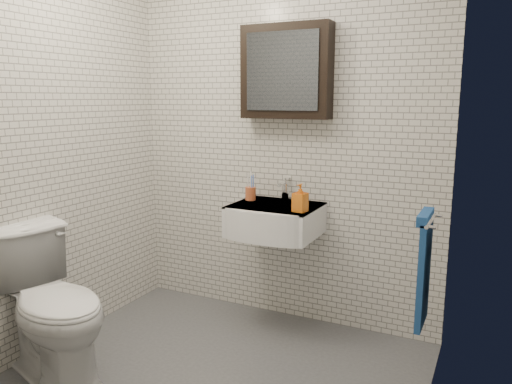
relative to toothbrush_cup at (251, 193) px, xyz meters
The scene contains 9 objects.
ground 1.24m from the toothbrush_cup, 78.88° to the right, with size 2.20×2.00×0.01m, color #4A4D52.
room_shell 1.03m from the toothbrush_cup, 78.88° to the right, with size 2.22×2.02×2.51m.
washbasin 0.28m from the toothbrush_cup, 26.03° to the right, with size 0.55×0.50×0.20m.
faucet 0.23m from the toothbrush_cup, 23.09° to the left, with size 0.06×0.20×0.15m.
mirror_cabinet 0.83m from the toothbrush_cup, 22.23° to the left, with size 0.60×0.15×0.60m.
towel_rail 1.32m from the toothbrush_cup, 22.01° to the right, with size 0.09×0.30×0.58m.
toothbrush_cup is the anchor object (origin of this frame).
soap_bottle 0.47m from the toothbrush_cup, 22.70° to the right, with size 0.08×0.08×0.17m, color orange.
toilet 1.41m from the toothbrush_cup, 118.68° to the right, with size 0.47×0.82×0.84m, color white.
Camera 1 is at (1.34, -2.13, 1.53)m, focal length 35.00 mm.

